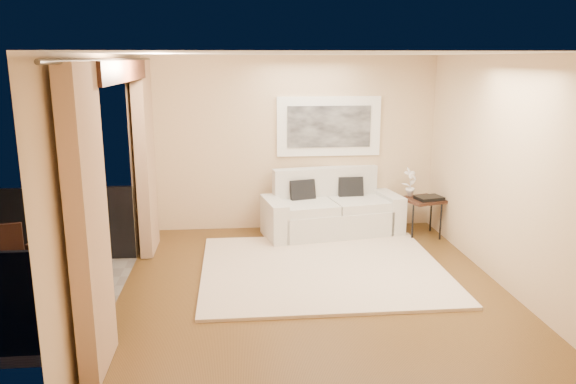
{
  "coord_description": "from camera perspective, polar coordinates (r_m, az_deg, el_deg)",
  "views": [
    {
      "loc": [
        -0.88,
        -6.14,
        2.65
      ],
      "look_at": [
        -0.25,
        0.53,
        1.05
      ],
      "focal_mm": 35.0,
      "sensor_mm": 36.0,
      "label": 1
    }
  ],
  "objects": [
    {
      "name": "floor",
      "position": [
        6.75,
        2.57,
        -9.71
      ],
      "size": [
        5.0,
        5.0,
        0.0
      ],
      "primitive_type": "plane",
      "color": "brown",
      "rests_on": "ground"
    },
    {
      "name": "room_shell",
      "position": [
        6.27,
        -17.26,
        11.65
      ],
      "size": [
        5.0,
        6.4,
        5.0
      ],
      "color": "white",
      "rests_on": "ground"
    },
    {
      "name": "balcony",
      "position": [
        7.05,
        -25.4,
        -8.47
      ],
      "size": [
        1.81,
        2.6,
        1.17
      ],
      "color": "#605B56",
      "rests_on": "ground"
    },
    {
      "name": "curtains",
      "position": [
        6.4,
        -16.35,
        1.02
      ],
      "size": [
        0.16,
        4.8,
        2.64
      ],
      "color": "tan",
      "rests_on": "ground"
    },
    {
      "name": "artwork",
      "position": [
        8.79,
        4.17,
        6.66
      ],
      "size": [
        1.62,
        0.07,
        0.92
      ],
      "color": "white",
      "rests_on": "room_shell"
    },
    {
      "name": "rug",
      "position": [
        7.27,
        3.55,
        -7.81
      ],
      "size": [
        3.08,
        2.68,
        0.04
      ],
      "primitive_type": "cube",
      "rotation": [
        0.0,
        0.0,
        0.0
      ],
      "color": "beige",
      "rests_on": "floor"
    },
    {
      "name": "sofa",
      "position": [
        8.67,
        4.34,
        -1.99
      ],
      "size": [
        2.18,
        1.23,
        0.99
      ],
      "rotation": [
        0.0,
        0.0,
        0.17
      ],
      "color": "silver",
      "rests_on": "floor"
    },
    {
      "name": "side_table",
      "position": [
        8.73,
        13.55,
        -1.03
      ],
      "size": [
        0.67,
        0.67,
        0.58
      ],
      "rotation": [
        0.0,
        0.0,
        0.31
      ],
      "color": "#331911",
      "rests_on": "floor"
    },
    {
      "name": "tray",
      "position": [
        8.68,
        14.14,
        -0.59
      ],
      "size": [
        0.43,
        0.36,
        0.05
      ],
      "primitive_type": "cube",
      "rotation": [
        0.0,
        0.0,
        0.23
      ],
      "color": "black",
      "rests_on": "side_table"
    },
    {
      "name": "orchid",
      "position": [
        8.78,
        12.3,
        0.99
      ],
      "size": [
        0.28,
        0.25,
        0.44
      ],
      "primitive_type": "imported",
      "rotation": [
        0.0,
        0.0,
        0.52
      ],
      "color": "white",
      "rests_on": "side_table"
    },
    {
      "name": "bistro_table",
      "position": [
        6.86,
        -21.92,
        -4.84
      ],
      "size": [
        0.7,
        0.7,
        0.7
      ],
      "rotation": [
        0.0,
        0.0,
        0.2
      ],
      "color": "#331911",
      "rests_on": "balcony"
    },
    {
      "name": "balcony_chair_far",
      "position": [
        7.0,
        -26.68,
        -5.78
      ],
      "size": [
        0.48,
        0.48,
        0.91
      ],
      "rotation": [
        0.0,
        0.0,
        3.39
      ],
      "color": "#331911",
      "rests_on": "balcony"
    },
    {
      "name": "balcony_chair_near",
      "position": [
        5.95,
        -23.53,
        -8.72
      ],
      "size": [
        0.47,
        0.47,
        0.91
      ],
      "rotation": [
        0.0,
        0.0,
        -0.22
      ],
      "color": "#331911",
      "rests_on": "balcony"
    },
    {
      "name": "ice_bucket",
      "position": [
        6.94,
        -22.8,
        -3.13
      ],
      "size": [
        0.18,
        0.18,
        0.2
      ],
      "primitive_type": "cylinder",
      "color": "white",
      "rests_on": "bistro_table"
    },
    {
      "name": "candle",
      "position": [
        6.91,
        -21.34,
        -3.62
      ],
      "size": [
        0.06,
        0.06,
        0.07
      ],
      "primitive_type": "cylinder",
      "color": "#F41534",
      "rests_on": "bistro_table"
    },
    {
      "name": "vase",
      "position": [
        6.61,
        -22.31,
        -3.96
      ],
      "size": [
        0.04,
        0.04,
        0.18
      ],
      "primitive_type": "cylinder",
      "color": "white",
      "rests_on": "bistro_table"
    },
    {
      "name": "glass_a",
      "position": [
        6.73,
        -21.41,
        -3.85
      ],
      "size": [
        0.06,
        0.06,
        0.12
      ],
      "primitive_type": "cylinder",
      "color": "silver",
      "rests_on": "bistro_table"
    },
    {
      "name": "glass_b",
      "position": [
        6.76,
        -20.68,
        -3.72
      ],
      "size": [
        0.06,
        0.06,
        0.12
      ],
      "primitive_type": "cylinder",
      "color": "white",
      "rests_on": "bistro_table"
    }
  ]
}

